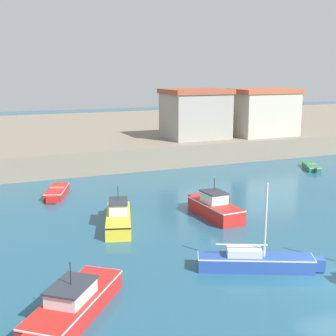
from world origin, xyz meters
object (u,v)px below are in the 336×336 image
Objects in this scene: sailboat_blue_3 at (257,261)px; harbor_shed_far_end at (264,112)px; harbor_shed_near_wharf at (195,113)px; motorboat_yellow_1 at (118,217)px; motorboat_red_4 at (214,207)px; dinghy_red_5 at (57,192)px; dinghy_green_0 at (311,166)px; motorboat_red_2 at (73,304)px.

sailboat_blue_3 is 32.67m from harbor_shed_far_end.
sailboat_blue_3 is at bearing -110.66° from harbor_shed_near_wharf.
harbor_shed_far_end is (22.66, 17.65, 4.25)m from motorboat_yellow_1.
harbor_shed_far_end reaches higher than sailboat_blue_3.
harbor_shed_near_wharf reaches higher than motorboat_red_4.
harbor_shed_near_wharf is (8.37, 19.71, 4.21)m from motorboat_red_4.
harbor_shed_near_wharf is at bearing 52.26° from motorboat_yellow_1.
harbor_shed_near_wharf is (10.51, 27.86, 4.41)m from sailboat_blue_3.
harbor_shed_near_wharf is 0.93× the size of harbor_shed_far_end.
dinghy_red_5 is at bearing 110.14° from sailboat_blue_3.
dinghy_green_0 is 0.54× the size of harbor_shed_far_end.
dinghy_green_0 is 24.03m from motorboat_yellow_1.
dinghy_red_5 is (-2.27, 8.60, -0.26)m from motorboat_yellow_1.
sailboat_blue_3 is at bearing -104.70° from motorboat_red_4.
motorboat_red_4 reaches higher than motorboat_yellow_1.
harbor_shed_near_wharf is at bearing 66.99° from motorboat_red_4.
dinghy_green_0 is 0.58× the size of harbor_shed_near_wharf.
sailboat_blue_3 is at bearing -64.99° from motorboat_yellow_1.
dinghy_green_0 is 18.72m from motorboat_red_4.
harbor_shed_near_wharf reaches higher than motorboat_yellow_1.
sailboat_blue_3 is 0.80× the size of harbor_shed_far_end.
motorboat_red_2 reaches higher than dinghy_green_0.
harbor_shed_far_end is at bearing 87.77° from dinghy_green_0.
motorboat_yellow_1 is 1.06× the size of sailboat_blue_3.
harbor_shed_far_end reaches higher than motorboat_red_2.
sailboat_blue_3 is 18.66m from dinghy_red_5.
motorboat_yellow_1 reaches higher than motorboat_red_2.
sailboat_blue_3 reaches higher than dinghy_red_5.
dinghy_green_0 is 0.67× the size of sailboat_blue_3.
dinghy_green_0 is at bearing 21.73° from motorboat_yellow_1.
motorboat_yellow_1 is 24.34m from harbor_shed_near_wharf.
dinghy_red_5 is (-6.42, 17.52, -0.13)m from sailboat_blue_3.
motorboat_red_4 is at bearing -113.01° from harbor_shed_near_wharf.
dinghy_red_5 is 0.66× the size of harbor_shed_near_wharf.
motorboat_yellow_1 is 0.85× the size of harbor_shed_far_end.
harbor_shed_far_end is (16.37, 18.42, 4.19)m from motorboat_red_4.
harbor_shed_near_wharf is at bearing 31.42° from dinghy_red_5.
motorboat_yellow_1 reaches higher than dinghy_green_0.
sailboat_blue_3 reaches higher than motorboat_red_4.
motorboat_red_2 is 9.10m from sailboat_blue_3.
dinghy_red_5 is 26.90m from harbor_shed_far_end.
harbor_shed_far_end is at bearing 55.14° from sailboat_blue_3.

